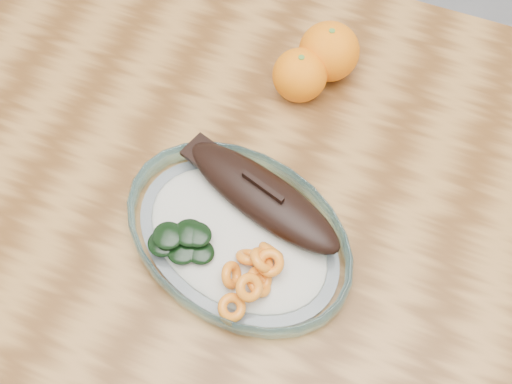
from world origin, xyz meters
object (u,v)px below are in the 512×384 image
orange_left (300,75)px  orange_right (329,52)px  plated_meal (239,232)px  dining_table (285,237)px

orange_left → orange_right: bearing=63.8°
orange_left → plated_meal: bearing=-88.2°
dining_table → orange_left: orange_left is taller
plated_meal → orange_right: (0.02, 0.29, 0.02)m
dining_table → plated_meal: bearing=-120.5°
plated_meal → orange_left: bearing=108.3°
plated_meal → orange_left: size_ratio=8.90×
dining_table → orange_right: size_ratio=14.45×
orange_left → orange_right: (0.02, 0.05, 0.00)m
dining_table → plated_meal: size_ratio=1.83×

